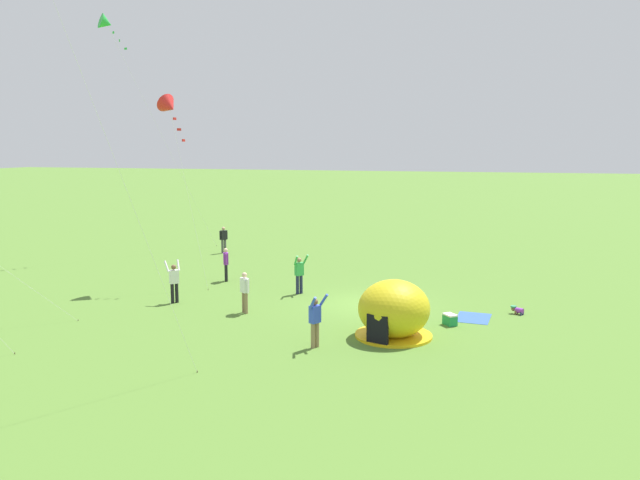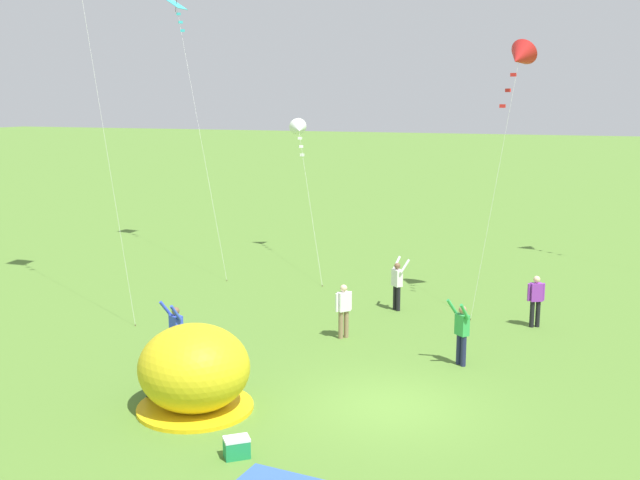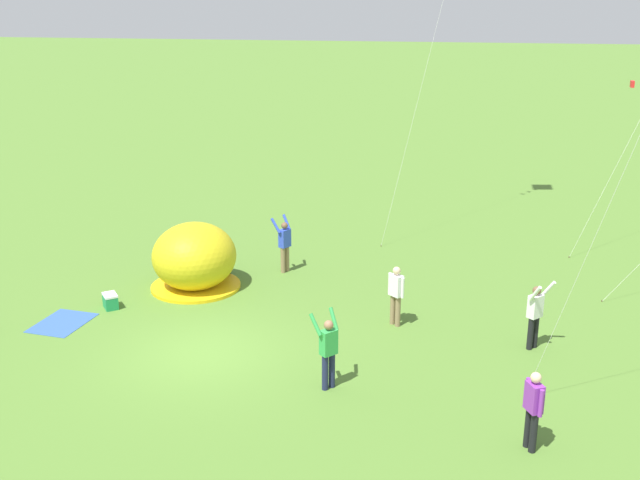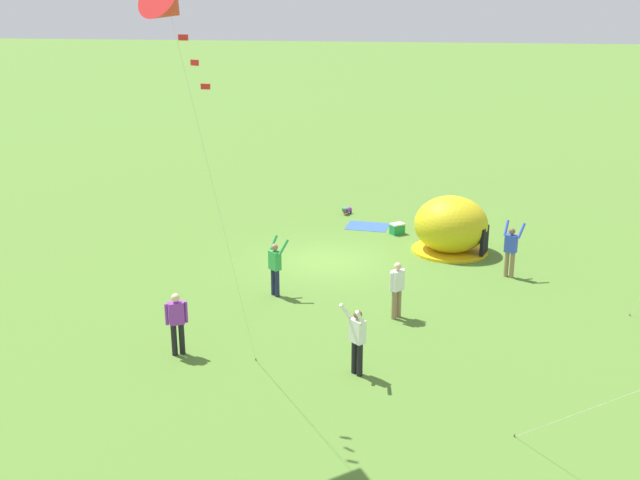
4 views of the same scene
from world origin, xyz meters
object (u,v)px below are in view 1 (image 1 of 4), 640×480
Objects in this scene: cooler_box at (450,319)px; kite_green at (106,23)px; kite_red at (169,106)px; popup_tent at (394,310)px; person_strolling at (226,263)px; person_arms_raised at (174,281)px; person_with_toddler at (315,319)px; person_flying_kite at (299,273)px; person_near_tent at (245,290)px; person_center_field at (224,238)px; toddler_crawling at (517,310)px.

kite_green is (10.03, 21.71, 14.02)m from cooler_box.
cooler_box is at bearing -104.81° from kite_red.
popup_tent is at bearing -121.41° from kite_green.
person_arms_raised is at bearing 176.64° from person_strolling.
person_with_toddler is 1.00× the size of person_flying_kite.
person_near_tent is at bearing -127.26° from kite_red.
person_strolling is 17.40m from kite_green.
person_flying_kite is at bearing -93.49° from kite_red.
person_strolling is at bearing 70.71° from person_flying_kite.
person_strolling reaches higher than cooler_box.
cooler_box is 5.93m from person_with_toddler.
person_flying_kite reaches higher than person_near_tent.
kite_green is at bearing 62.62° from person_strolling.
kite_red is at bearing 52.74° from person_near_tent.
cooler_box is at bearing -45.86° from person_with_toddler.
kite_red reaches higher than person_near_tent.
person_with_toddler is at bearing -146.00° from person_center_field.
person_center_field is 1.00× the size of person_strolling.
kite_green reaches higher than person_strolling.
person_with_toddler is 26.09m from kite_green.
kite_green is (9.94, 9.71, 13.24)m from person_arms_raised.
person_flying_kite is 20.75m from kite_green.
kite_red is (-8.97, -1.54, 7.82)m from person_center_field.
person_with_toddler is 1.10× the size of person_strolling.
person_center_field is 1.00× the size of person_near_tent.
person_near_tent is 0.91× the size of person_flying_kite.
popup_tent is 0.30× the size of kite_red.
person_arms_raised is at bearing 77.81° from popup_tent.
cooler_box is 7.98m from person_flying_kite.
kite_green is 1.58× the size of kite_red.
person_center_field is at bearing 34.00° from person_with_toddler.
cooler_box is 0.34× the size of person_flying_kite.
person_with_toddler is at bearing -128.91° from kite_green.
person_strolling is at bearing 39.98° from person_with_toddler.
person_with_toddler reaches higher than cooler_box.
person_with_toddler is (-6.49, 6.75, 0.82)m from toddler_crawling.
person_with_toddler is at bearing 130.03° from popup_tent.
kite_green reaches higher than person_near_tent.
kite_red reaches higher than popup_tent.
cooler_box is 0.07× the size of kite_red.
person_near_tent is (-0.61, 8.33, 0.74)m from cooler_box.
popup_tent is 3.10m from person_with_toddler.
person_center_field is at bearing 15.65° from person_arms_raised.
person_flying_kite reaches higher than person_center_field.
popup_tent reaches higher than person_near_tent.
person_strolling is at bearing 67.49° from cooler_box.
person_with_toddler is 8.84m from person_arms_raised.
cooler_box is 20.05m from person_center_field.
person_arms_raised is (0.09, 12.00, 0.78)m from cooler_box.
person_arms_raised is 8.81m from kite_red.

